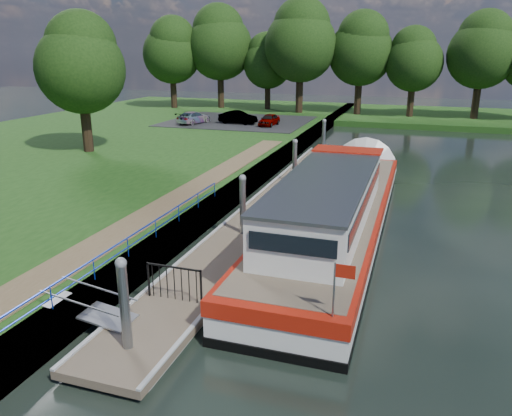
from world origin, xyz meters
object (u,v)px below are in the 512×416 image
(pontoon, at_px, (273,207))
(car_a, at_px, (269,120))
(barge, at_px, (338,208))
(car_c, at_px, (194,117))
(car_b, at_px, (238,117))

(pontoon, height_order, car_a, car_a)
(barge, height_order, car_c, barge)
(car_a, bearing_deg, pontoon, -69.50)
(car_b, bearing_deg, car_c, 111.69)
(barge, distance_m, car_c, 29.99)
(barge, xyz_separation_m, car_b, (-13.96, 25.07, 0.37))
(car_a, height_order, car_b, car_b)
(car_c, bearing_deg, car_a, -159.83)
(pontoon, height_order, barge, barge)
(car_a, bearing_deg, barge, -63.40)
(pontoon, xyz_separation_m, car_a, (-7.08, 22.88, 1.21))
(barge, xyz_separation_m, car_a, (-10.68, 24.80, 0.31))
(pontoon, relative_size, barge, 1.42)
(car_a, xyz_separation_m, car_b, (-3.29, 0.27, 0.06))
(barge, height_order, car_b, barge)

